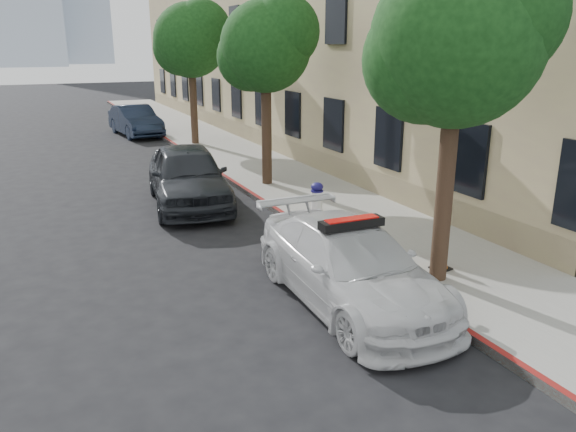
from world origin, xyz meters
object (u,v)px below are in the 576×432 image
at_px(police_car, 350,265).
at_px(fire_hydrant, 317,202).
at_px(traffic_cone, 442,253).
at_px(parked_car_far, 135,121).
at_px(parked_car_mid, 188,176).

height_order(police_car, fire_hydrant, police_car).
bearing_deg(fire_hydrant, police_car, -104.86).
xyz_separation_m(fire_hydrant, traffic_cone, (0.72, -3.68, -0.14)).
bearing_deg(traffic_cone, police_car, -173.41).
bearing_deg(fire_hydrant, parked_car_far, 99.92).
height_order(parked_car_mid, traffic_cone, parked_car_mid).
relative_size(parked_car_mid, traffic_cone, 7.59).
bearing_deg(police_car, traffic_cone, 7.61).
height_order(police_car, traffic_cone, police_car).
distance_m(fire_hydrant, traffic_cone, 3.75).
bearing_deg(parked_car_mid, parked_car_far, 93.77).
relative_size(parked_car_mid, fire_hydrant, 5.14).
bearing_deg(parked_car_mid, fire_hydrant, -45.95).
bearing_deg(police_car, parked_car_mid, 98.04).
xyz_separation_m(police_car, parked_car_mid, (-0.87, 7.05, 0.14)).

